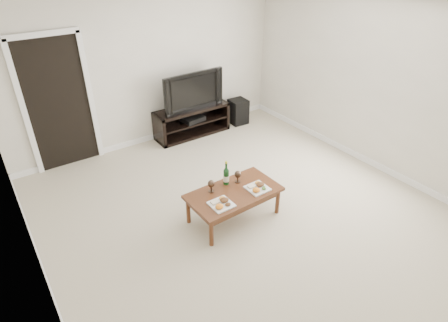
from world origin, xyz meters
TOP-DOWN VIEW (x-y plane):
  - floor at (0.00, 0.00)m, footprint 5.50×5.50m
  - back_wall at (0.00, 2.77)m, footprint 5.00×0.04m
  - ceiling at (0.00, 0.00)m, footprint 5.00×5.50m
  - doorway at (-1.55, 2.73)m, footprint 0.90×0.02m
  - media_console at (0.64, 2.50)m, footprint 1.42×0.45m
  - television at (0.64, 2.50)m, footprint 1.20×0.20m
  - av_receiver at (0.65, 2.48)m, footprint 0.44×0.36m
  - subwoofer at (1.66, 2.42)m, footprint 0.35×0.35m
  - coffee_table at (-0.17, 0.05)m, footprint 1.21×0.68m
  - plate_left at (-0.46, -0.09)m, footprint 0.27×0.27m
  - plate_right at (0.12, -0.08)m, footprint 0.27×0.27m
  - wine_bottle at (-0.15, 0.25)m, footprint 0.07×0.07m
  - goblet_left at (-0.41, 0.22)m, footprint 0.09×0.09m
  - goblet_right at (0.01, 0.20)m, footprint 0.09×0.09m

SIDE VIEW (x-z plane):
  - floor at x=0.00m, z-range 0.00..0.00m
  - coffee_table at x=-0.17m, z-range 0.00..0.42m
  - subwoofer at x=1.66m, z-range 0.00..0.49m
  - media_console at x=0.64m, z-range 0.00..0.55m
  - av_receiver at x=0.65m, z-range 0.29..0.36m
  - plate_left at x=-0.46m, z-range 0.42..0.49m
  - plate_right at x=0.12m, z-range 0.42..0.49m
  - goblet_left at x=-0.41m, z-range 0.42..0.59m
  - goblet_right at x=0.01m, z-range 0.42..0.59m
  - wine_bottle at x=-0.15m, z-range 0.42..0.77m
  - television at x=0.64m, z-range 0.55..1.24m
  - doorway at x=-1.55m, z-range 0.00..2.05m
  - back_wall at x=0.00m, z-range 0.00..2.60m
  - ceiling at x=0.00m, z-range 2.60..2.64m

